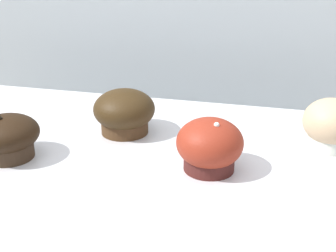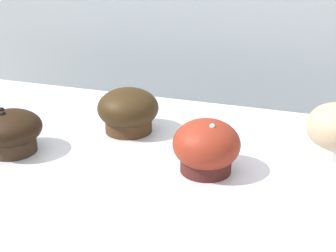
{
  "view_description": "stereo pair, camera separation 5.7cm",
  "coord_description": "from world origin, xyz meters",
  "px_view_note": "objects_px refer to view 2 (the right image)",
  "views": [
    {
      "loc": [
        0.22,
        -0.62,
        1.28
      ],
      "look_at": [
        0.05,
        0.07,
        0.98
      ],
      "focal_mm": 50.0,
      "sensor_mm": 36.0,
      "label": 1
    },
    {
      "loc": [
        0.27,
        -0.6,
        1.28
      ],
      "look_at": [
        0.05,
        0.07,
        0.98
      ],
      "focal_mm": 50.0,
      "sensor_mm": 36.0,
      "label": 2
    }
  ],
  "objects_px": {
    "muffin_back_left": "(336,130)",
    "muffin_front_center": "(206,147)",
    "muffin_back_right": "(11,131)",
    "muffin_front_left": "(128,111)"
  },
  "relations": [
    {
      "from": "muffin_back_left",
      "to": "muffin_front_center",
      "type": "bearing_deg",
      "value": -146.19
    },
    {
      "from": "muffin_back_left",
      "to": "muffin_front_left",
      "type": "bearing_deg",
      "value": -176.71
    },
    {
      "from": "muffin_back_left",
      "to": "muffin_back_right",
      "type": "height_order",
      "value": "muffin_back_left"
    },
    {
      "from": "muffin_front_center",
      "to": "muffin_back_right",
      "type": "xyz_separation_m",
      "value": [
        -0.32,
        -0.04,
        -0.0
      ]
    },
    {
      "from": "muffin_front_center",
      "to": "muffin_back_right",
      "type": "relative_size",
      "value": 0.99
    },
    {
      "from": "muffin_front_center",
      "to": "muffin_back_left",
      "type": "bearing_deg",
      "value": 33.81
    },
    {
      "from": "muffin_back_left",
      "to": "muffin_back_right",
      "type": "xyz_separation_m",
      "value": [
        -0.51,
        -0.16,
        -0.0
      ]
    },
    {
      "from": "muffin_back_right",
      "to": "muffin_back_left",
      "type": "bearing_deg",
      "value": 17.52
    },
    {
      "from": "muffin_back_right",
      "to": "muffin_front_left",
      "type": "relative_size",
      "value": 0.93
    },
    {
      "from": "muffin_front_center",
      "to": "muffin_back_right",
      "type": "bearing_deg",
      "value": -173.64
    }
  ]
}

